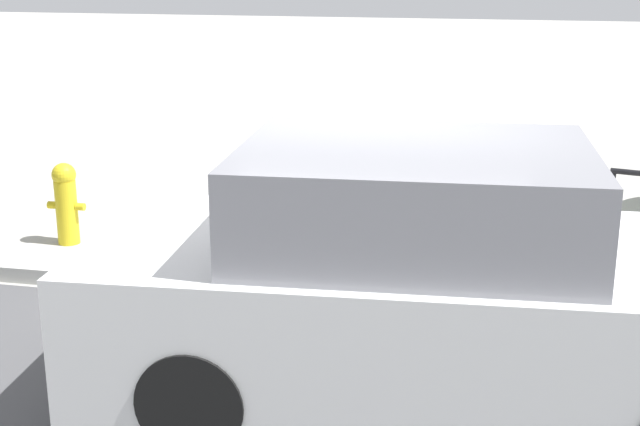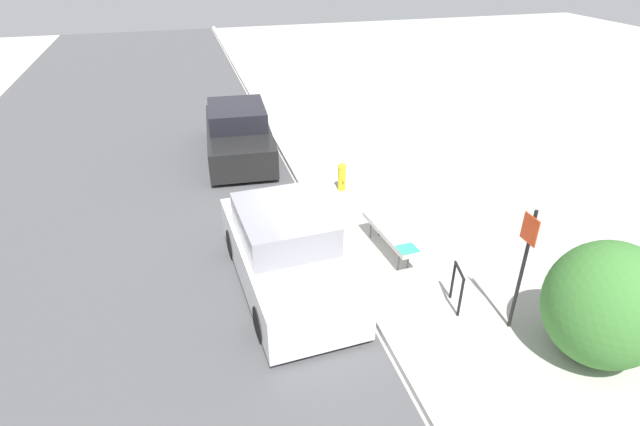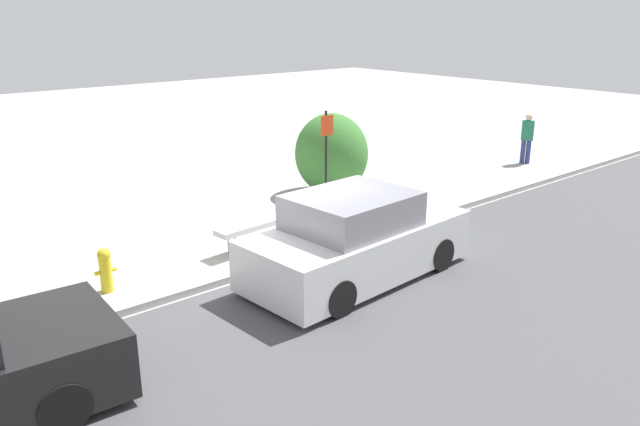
# 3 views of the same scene
# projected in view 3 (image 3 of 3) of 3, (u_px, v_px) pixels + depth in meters

# --- Properties ---
(ground_plane) EXTENTS (60.00, 60.00, 0.00)m
(ground_plane) POSITION_uv_depth(u_px,v_px,m) (282.00, 265.00, 11.48)
(ground_plane) COLOR #ADAAA3
(road_strip) EXTENTS (60.00, 10.00, 0.01)m
(road_strip) POSITION_uv_depth(u_px,v_px,m) (531.00, 387.00, 7.74)
(road_strip) COLOR #4C4C4F
(road_strip) RESTS_ON ground_plane
(curb) EXTENTS (60.00, 0.20, 0.13)m
(curb) POSITION_uv_depth(u_px,v_px,m) (282.00, 261.00, 11.46)
(curb) COLOR #B7B7B2
(curb) RESTS_ON ground_plane
(bench) EXTENTS (1.91, 0.54, 0.56)m
(bench) POSITION_uv_depth(u_px,v_px,m) (259.00, 224.00, 12.19)
(bench) COLOR #515156
(bench) RESTS_ON ground_plane
(bike_rack) EXTENTS (0.55, 0.18, 0.83)m
(bike_rack) POSITION_uv_depth(u_px,v_px,m) (320.00, 199.00, 13.75)
(bike_rack) COLOR black
(bike_rack) RESTS_ON ground_plane
(sign_post) EXTENTS (0.36, 0.08, 2.30)m
(sign_post) POSITION_uv_depth(u_px,v_px,m) (326.00, 150.00, 14.40)
(sign_post) COLOR black
(sign_post) RESTS_ON ground_plane
(fire_hydrant) EXTENTS (0.36, 0.22, 0.77)m
(fire_hydrant) POSITION_uv_depth(u_px,v_px,m) (105.00, 269.00, 10.27)
(fire_hydrant) COLOR gold
(fire_hydrant) RESTS_ON ground_plane
(shrub_hedge) EXTENTS (1.84, 1.87, 2.05)m
(shrub_hedge) POSITION_uv_depth(u_px,v_px,m) (331.00, 154.00, 15.72)
(shrub_hedge) COLOR #3D7A33
(shrub_hedge) RESTS_ON ground_plane
(pedestrian) EXTENTS (0.36, 0.39, 1.52)m
(pedestrian) POSITION_uv_depth(u_px,v_px,m) (527.00, 137.00, 18.89)
(pedestrian) COLOR navy
(pedestrian) RESTS_ON ground_plane
(parked_car_near) EXTENTS (4.27, 2.04, 1.55)m
(parked_car_near) POSITION_uv_depth(u_px,v_px,m) (357.00, 240.00, 10.73)
(parked_car_near) COLOR black
(parked_car_near) RESTS_ON ground_plane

